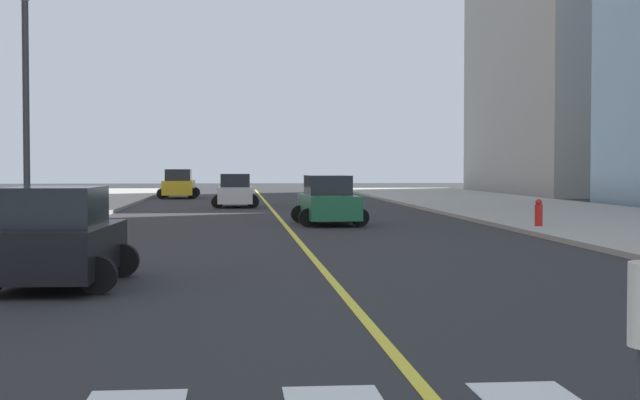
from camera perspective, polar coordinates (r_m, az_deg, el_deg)
name	(u,v)px	position (r m, az deg, el deg)	size (l,w,h in m)	color
lane_divider_paint	(274,212)	(43.13, -2.77, -0.74)	(0.16, 80.00, 0.01)	yellow
car_black_nearest	(58,240)	(17.45, -15.49, -2.31)	(2.59, 4.03, 1.77)	black
car_white_second	(235,192)	(48.65, -5.13, 0.51)	(2.41, 3.85, 1.71)	silver
car_yellow_third	(179,185)	(62.20, -8.51, 0.92)	(2.66, 4.25, 1.89)	gold
car_green_fourth	(328,202)	(34.25, 0.51, -0.09)	(2.61, 4.06, 1.78)	#236B42
fire_hydrant	(539,213)	(31.92, 13.04, -0.76)	(0.26, 0.26, 0.89)	red
street_lamp	(26,88)	(29.95, -17.31, 6.49)	(0.44, 0.44, 7.34)	#38383D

